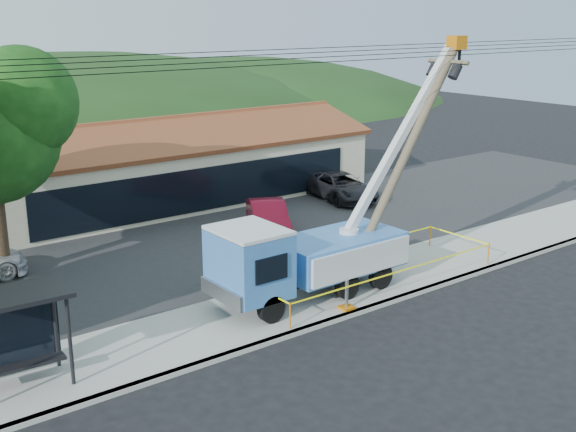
# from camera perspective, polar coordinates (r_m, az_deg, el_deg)

# --- Properties ---
(ground) EXTENTS (120.00, 120.00, 0.00)m
(ground) POSITION_cam_1_polar(r_m,az_deg,el_deg) (22.86, 6.13, -10.36)
(ground) COLOR black
(ground) RESTS_ON ground
(curb) EXTENTS (60.00, 0.25, 0.15)m
(curb) POSITION_cam_1_polar(r_m,az_deg,el_deg) (24.23, 2.69, -8.51)
(curb) COLOR #AEA9A3
(curb) RESTS_ON ground
(sidewalk) EXTENTS (60.00, 4.00, 0.15)m
(sidewalk) POSITION_cam_1_polar(r_m,az_deg,el_deg) (25.59, -0.07, -7.13)
(sidewalk) COLOR #AEA9A3
(sidewalk) RESTS_ON ground
(parking_lot) EXTENTS (60.00, 12.00, 0.10)m
(parking_lot) POSITION_cam_1_polar(r_m,az_deg,el_deg) (31.92, -8.84, -2.63)
(parking_lot) COLOR #28282B
(parking_lot) RESTS_ON ground
(strip_mall) EXTENTS (22.50, 8.53, 4.67)m
(strip_mall) POSITION_cam_1_polar(r_m,az_deg,el_deg) (40.08, -9.48, 3.84)
(strip_mall) COLOR beige
(strip_mall) RESTS_ON ground
(hill_center) EXTENTS (89.60, 64.00, 32.00)m
(hill_center) POSITION_cam_1_polar(r_m,az_deg,el_deg) (74.52, -18.24, 7.28)
(hill_center) COLOR #1D3513
(hill_center) RESTS_ON ground
(hill_east) EXTENTS (72.80, 52.00, 26.00)m
(hill_east) POSITION_cam_1_polar(r_m,az_deg,el_deg) (83.22, -5.07, 8.82)
(hill_east) COLOR #1D3513
(hill_east) RESTS_ON ground
(utility_truck) EXTENTS (11.19, 4.03, 9.02)m
(utility_truck) POSITION_cam_1_polar(r_m,az_deg,el_deg) (25.70, 1.41, -2.97)
(utility_truck) COLOR black
(utility_truck) RESTS_ON ground
(leaning_pole) EXTENTS (5.87, 1.94, 8.95)m
(leaning_pole) POSITION_cam_1_polar(r_m,az_deg,el_deg) (27.87, 9.43, 5.16)
(leaning_pole) COLOR brown
(leaning_pole) RESTS_ON ground
(bus_shelter) EXTENTS (2.90, 1.88, 2.72)m
(bus_shelter) POSITION_cam_1_polar(r_m,az_deg,el_deg) (20.94, -20.83, -7.44)
(bus_shelter) COLOR black
(bus_shelter) RESTS_ON ground
(caution_tape) EXTENTS (10.22, 3.17, 0.92)m
(caution_tape) POSITION_cam_1_polar(r_m,az_deg,el_deg) (27.62, 6.57, -3.79)
(caution_tape) COLOR orange
(caution_tape) RESTS_ON ground
(car_red) EXTENTS (3.59, 4.84, 1.52)m
(car_red) POSITION_cam_1_polar(r_m,az_deg,el_deg) (33.65, -1.57, -1.56)
(car_red) COLOR maroon
(car_red) RESTS_ON ground
(car_dark) EXTENTS (3.19, 5.50, 1.44)m
(car_dark) POSITION_cam_1_polar(r_m,az_deg,el_deg) (39.97, 4.13, 1.22)
(car_dark) COLOR black
(car_dark) RESTS_ON ground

